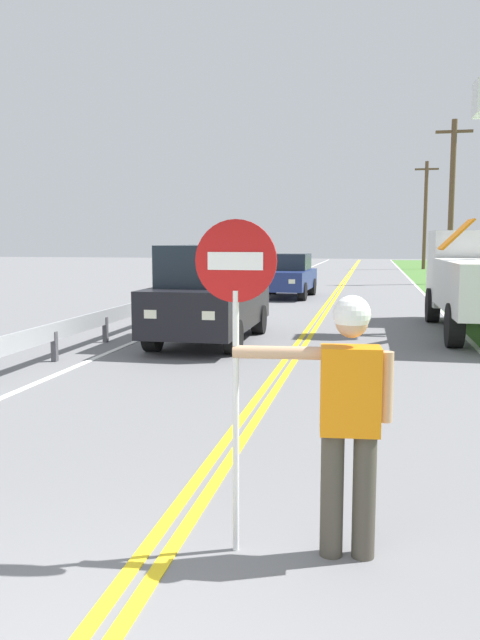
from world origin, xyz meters
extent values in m
cube|color=yellow|center=(-0.09, 20.00, 0.01)|extent=(0.11, 110.00, 0.01)
cube|color=yellow|center=(0.09, 20.00, 0.01)|extent=(0.11, 110.00, 0.01)
cube|color=silver|center=(3.60, 20.00, 0.01)|extent=(0.12, 110.00, 0.01)
cube|color=silver|center=(-3.60, 20.00, 0.01)|extent=(0.12, 110.00, 0.01)
cylinder|color=#474238|center=(1.43, 2.26, 0.44)|extent=(0.16, 0.16, 0.88)
cylinder|color=#474238|center=(1.21, 2.24, 0.44)|extent=(0.16, 0.16, 0.88)
cube|color=orange|center=(1.32, 2.25, 1.18)|extent=(0.42, 0.28, 0.60)
cylinder|color=tan|center=(0.82, 2.20, 1.43)|extent=(0.61, 0.14, 0.09)
cylinder|color=tan|center=(1.55, 2.27, 1.21)|extent=(0.09, 0.09, 0.48)
sphere|color=tan|center=(1.32, 2.25, 1.65)|extent=(0.22, 0.22, 0.22)
sphere|color=white|center=(1.32, 2.25, 1.70)|extent=(0.25, 0.25, 0.25)
cylinder|color=silver|center=(0.54, 2.18, 0.92)|extent=(0.04, 0.04, 1.85)
cylinder|color=#B71414|center=(0.54, 2.18, 2.05)|extent=(0.56, 0.03, 0.56)
cube|color=white|center=(0.54, 2.16, 2.05)|extent=(0.38, 0.01, 0.12)
cube|color=silver|center=(4.11, 16.12, 1.46)|extent=(2.23, 2.13, 2.00)
cube|color=#1E2833|center=(4.09, 17.15, 1.76)|extent=(1.98, 0.09, 0.90)
cube|color=orange|center=(3.00, 10.86, 2.31)|extent=(0.60, 0.81, 0.59)
cylinder|color=black|center=(3.08, 15.91, 0.46)|extent=(0.33, 0.92, 0.92)
cylinder|color=black|center=(3.14, 11.62, 0.46)|extent=(0.33, 0.92, 0.92)
cube|color=black|center=(-1.98, 11.35, 0.80)|extent=(1.84, 4.60, 0.92)
cube|color=#1E2833|center=(-1.98, 11.35, 1.68)|extent=(1.62, 2.85, 0.84)
cube|color=#EAEACC|center=(-1.43, 9.07, 0.85)|extent=(0.24, 0.06, 0.16)
cube|color=#EAEACC|center=(-2.53, 9.07, 0.85)|extent=(0.24, 0.06, 0.16)
cylinder|color=black|center=(-1.16, 9.92, 0.34)|extent=(0.28, 0.68, 0.68)
cylinder|color=black|center=(-2.80, 9.93, 0.34)|extent=(0.28, 0.68, 0.68)
cylinder|color=black|center=(-1.16, 12.78, 0.34)|extent=(0.28, 0.68, 0.68)
cylinder|color=black|center=(-2.80, 12.78, 0.34)|extent=(0.28, 0.68, 0.68)
cube|color=navy|center=(-1.81, 22.80, 0.70)|extent=(2.02, 4.18, 0.72)
cube|color=#1E2833|center=(-1.80, 23.05, 1.38)|extent=(1.69, 1.79, 0.64)
cube|color=#EAEACC|center=(-1.35, 20.75, 0.75)|extent=(0.24, 0.07, 0.16)
cube|color=#EAEACC|center=(-2.46, 20.80, 0.75)|extent=(0.24, 0.07, 0.16)
cylinder|color=black|center=(-1.05, 21.49, 0.34)|extent=(0.31, 0.69, 0.68)
cylinder|color=black|center=(-2.69, 21.57, 0.34)|extent=(0.31, 0.69, 0.68)
cylinder|color=black|center=(-0.94, 24.03, 0.34)|extent=(0.31, 0.69, 0.68)
cylinder|color=black|center=(-2.58, 24.11, 0.34)|extent=(0.31, 0.69, 0.68)
cylinder|color=brown|center=(5.31, 32.25, 4.11)|extent=(0.28, 0.28, 8.23)
cube|color=brown|center=(5.31, 32.25, 7.63)|extent=(1.80, 0.14, 0.14)
cylinder|color=brown|center=(5.43, 50.31, 4.17)|extent=(0.28, 0.28, 8.33)
cube|color=brown|center=(5.43, 50.31, 7.73)|extent=(1.80, 0.14, 0.14)
cube|color=#9EA0A3|center=(-4.20, 14.25, 0.55)|extent=(0.06, 32.00, 0.32)
cube|color=#4C4C51|center=(-4.20, 8.54, 0.28)|extent=(0.10, 0.10, 0.55)
cube|color=#4C4C51|center=(-4.20, 10.82, 0.28)|extent=(0.10, 0.10, 0.55)
cube|color=#4C4C51|center=(-4.20, 13.11, 0.28)|extent=(0.10, 0.10, 0.55)
cube|color=#4C4C51|center=(-4.20, 15.39, 0.28)|extent=(0.10, 0.10, 0.55)
cube|color=#4C4C51|center=(-4.20, 17.68, 0.28)|extent=(0.10, 0.10, 0.55)
cube|color=#4C4C51|center=(-4.20, 19.96, 0.28)|extent=(0.10, 0.10, 0.55)
cube|color=#4C4C51|center=(-4.20, 22.25, 0.28)|extent=(0.10, 0.10, 0.55)
cube|color=#4C4C51|center=(-4.20, 24.54, 0.28)|extent=(0.10, 0.10, 0.55)
cube|color=#4C4C51|center=(-4.20, 26.82, 0.28)|extent=(0.10, 0.10, 0.55)
cube|color=#4C4C51|center=(-4.20, 29.11, 0.28)|extent=(0.10, 0.10, 0.55)
camera|label=1|loc=(1.44, -2.04, 2.18)|focal=35.87mm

